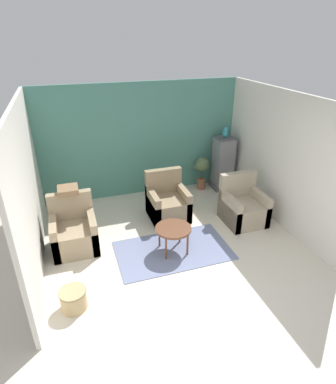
{
  "coord_description": "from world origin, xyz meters",
  "views": [
    {
      "loc": [
        -1.61,
        -2.97,
        3.45
      ],
      "look_at": [
        0.0,
        1.89,
        0.89
      ],
      "focal_mm": 30.0,
      "sensor_mm": 36.0,
      "label": 1
    }
  ],
  "objects_px": {
    "armchair_left": "(74,232)",
    "parrot": "(225,133)",
    "coffee_table": "(173,230)",
    "birdcage": "(223,164)",
    "potted_plant": "(202,168)",
    "wicker_basket": "(73,299)",
    "armchair_right": "(243,208)",
    "armchair_middle": "(168,203)"
  },
  "relations": [
    {
      "from": "armchair_left",
      "to": "birdcage",
      "type": "bearing_deg",
      "value": 21.44
    },
    {
      "from": "coffee_table",
      "to": "armchair_middle",
      "type": "bearing_deg",
      "value": 76.56
    },
    {
      "from": "armchair_middle",
      "to": "birdcage",
      "type": "height_order",
      "value": "birdcage"
    },
    {
      "from": "coffee_table",
      "to": "birdcage",
      "type": "bearing_deg",
      "value": 46.34
    },
    {
      "from": "coffee_table",
      "to": "birdcage",
      "type": "distance_m",
      "value": 2.87
    },
    {
      "from": "birdcage",
      "to": "potted_plant",
      "type": "xyz_separation_m",
      "value": [
        -0.5,
        0.09,
        -0.09
      ]
    },
    {
      "from": "coffee_table",
      "to": "birdcage",
      "type": "xyz_separation_m",
      "value": [
        1.97,
        2.07,
        0.19
      ]
    },
    {
      "from": "birdcage",
      "to": "wicker_basket",
      "type": "height_order",
      "value": "birdcage"
    },
    {
      "from": "coffee_table",
      "to": "armchair_right",
      "type": "distance_m",
      "value": 1.74
    },
    {
      "from": "coffee_table",
      "to": "potted_plant",
      "type": "distance_m",
      "value": 2.62
    },
    {
      "from": "parrot",
      "to": "wicker_basket",
      "type": "height_order",
      "value": "parrot"
    },
    {
      "from": "armchair_left",
      "to": "coffee_table",
      "type": "bearing_deg",
      "value": -22.27
    },
    {
      "from": "coffee_table",
      "to": "armchair_middle",
      "type": "distance_m",
      "value": 1.19
    },
    {
      "from": "birdcage",
      "to": "armchair_middle",
      "type": "bearing_deg",
      "value": -151.7
    },
    {
      "from": "birdcage",
      "to": "potted_plant",
      "type": "relative_size",
      "value": 1.59
    },
    {
      "from": "armchair_left",
      "to": "birdcage",
      "type": "height_order",
      "value": "birdcage"
    },
    {
      "from": "wicker_basket",
      "to": "parrot",
      "type": "bearing_deg",
      "value": 37.79
    },
    {
      "from": "armchair_left",
      "to": "parrot",
      "type": "relative_size",
      "value": 3.67
    },
    {
      "from": "parrot",
      "to": "wicker_basket",
      "type": "relative_size",
      "value": 0.69
    },
    {
      "from": "armchair_left",
      "to": "potted_plant",
      "type": "bearing_deg",
      "value": 25.98
    },
    {
      "from": "armchair_middle",
      "to": "parrot",
      "type": "bearing_deg",
      "value": 28.35
    },
    {
      "from": "armchair_left",
      "to": "wicker_basket",
      "type": "xyz_separation_m",
      "value": [
        -0.12,
        -1.46,
        -0.14
      ]
    },
    {
      "from": "armchair_right",
      "to": "parrot",
      "type": "bearing_deg",
      "value": 78.41
    },
    {
      "from": "armchair_left",
      "to": "armchair_right",
      "type": "xyz_separation_m",
      "value": [
        3.27,
        -0.15,
        0.0
      ]
    },
    {
      "from": "coffee_table",
      "to": "potted_plant",
      "type": "bearing_deg",
      "value": 55.78
    },
    {
      "from": "coffee_table",
      "to": "armchair_right",
      "type": "height_order",
      "value": "armchair_right"
    },
    {
      "from": "armchair_middle",
      "to": "birdcage",
      "type": "relative_size",
      "value": 0.75
    },
    {
      "from": "birdcage",
      "to": "armchair_right",
      "type": "bearing_deg",
      "value": -101.61
    },
    {
      "from": "birdcage",
      "to": "parrot",
      "type": "bearing_deg",
      "value": 90.0
    },
    {
      "from": "coffee_table",
      "to": "armchair_middle",
      "type": "xyz_separation_m",
      "value": [
        0.28,
        1.15,
        -0.12
      ]
    },
    {
      "from": "armchair_left",
      "to": "birdcage",
      "type": "distance_m",
      "value": 3.87
    },
    {
      "from": "armchair_left",
      "to": "wicker_basket",
      "type": "bearing_deg",
      "value": -94.71
    },
    {
      "from": "coffee_table",
      "to": "armchair_left",
      "type": "relative_size",
      "value": 0.65
    },
    {
      "from": "potted_plant",
      "to": "wicker_basket",
      "type": "relative_size",
      "value": 2.14
    },
    {
      "from": "coffee_table",
      "to": "armchair_middle",
      "type": "height_order",
      "value": "armchair_middle"
    },
    {
      "from": "coffee_table",
      "to": "birdcage",
      "type": "relative_size",
      "value": 0.49
    },
    {
      "from": "armchair_left",
      "to": "wicker_basket",
      "type": "distance_m",
      "value": 1.48
    },
    {
      "from": "coffee_table",
      "to": "wicker_basket",
      "type": "height_order",
      "value": "coffee_table"
    },
    {
      "from": "armchair_left",
      "to": "birdcage",
      "type": "relative_size",
      "value": 0.75
    },
    {
      "from": "armchair_left",
      "to": "potted_plant",
      "type": "xyz_separation_m",
      "value": [
        3.08,
        1.5,
        0.23
      ]
    },
    {
      "from": "parrot",
      "to": "birdcage",
      "type": "bearing_deg",
      "value": -90.0
    },
    {
      "from": "coffee_table",
      "to": "wicker_basket",
      "type": "bearing_deg",
      "value": -155.13
    }
  ]
}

